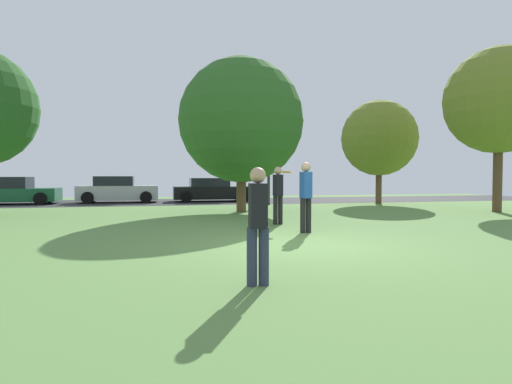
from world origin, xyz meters
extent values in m
plane|color=#5B8442|center=(0.00, 0.00, 0.00)|extent=(44.00, 44.00, 0.00)
cube|color=#28282B|center=(0.00, 16.00, 0.00)|extent=(44.00, 6.40, 0.01)
cylinder|color=brown|center=(8.52, 12.02, 1.17)|extent=(0.32, 0.32, 2.34)
sphere|color=olive|center=(8.52, 12.02, 3.48)|extent=(3.99, 3.99, 3.99)
cylinder|color=brown|center=(10.50, 6.05, 1.41)|extent=(0.35, 0.35, 2.82)
sphere|color=olive|center=(10.50, 6.05, 4.52)|extent=(4.27, 4.27, 4.27)
cylinder|color=brown|center=(0.38, 8.47, 1.12)|extent=(0.39, 0.39, 2.24)
sphere|color=#2D6023|center=(0.38, 8.47, 3.73)|extent=(5.06, 5.06, 5.06)
cylinder|color=black|center=(0.69, 3.80, 0.43)|extent=(0.14, 0.14, 0.86)
cylinder|color=black|center=(0.53, 3.78, 0.43)|extent=(0.14, 0.14, 0.86)
cube|color=black|center=(0.61, 3.79, 1.19)|extent=(0.25, 0.34, 0.65)
sphere|color=tan|center=(0.61, 3.79, 1.63)|extent=(0.23, 0.23, 0.23)
cylinder|color=black|center=(0.71, 1.80, 0.45)|extent=(0.14, 0.14, 0.90)
cylinder|color=black|center=(0.87, 1.82, 0.45)|extent=(0.14, 0.14, 0.90)
cube|color=#23519E|center=(0.79, 1.81, 1.24)|extent=(0.25, 0.34, 0.67)
sphere|color=tan|center=(0.79, 1.81, 1.70)|extent=(0.24, 0.24, 0.24)
cylinder|color=#2D334C|center=(-1.69, -3.05, 0.39)|extent=(0.14, 0.14, 0.78)
cylinder|color=#2D334C|center=(-1.53, -3.07, 0.39)|extent=(0.14, 0.14, 0.78)
cube|color=black|center=(-1.61, -3.06, 1.08)|extent=(0.25, 0.34, 0.59)
sphere|color=tan|center=(-1.61, -3.06, 1.48)|extent=(0.21, 0.21, 0.21)
cylinder|color=orange|center=(0.67, 3.13, 1.58)|extent=(0.38, 0.38, 0.06)
cube|color=#195633|center=(-10.35, 15.82, 0.49)|extent=(4.47, 1.88, 0.68)
cube|color=black|center=(-10.57, 15.82, 1.13)|extent=(2.15, 1.65, 0.59)
cylinder|color=black|center=(-8.78, 16.76, 0.32)|extent=(0.64, 0.22, 0.64)
cylinder|color=black|center=(-8.78, 14.88, 0.32)|extent=(0.64, 0.22, 0.64)
cube|color=#B7B7BC|center=(-5.09, 16.10, 0.54)|extent=(4.27, 1.74, 0.78)
cube|color=black|center=(-5.30, 16.10, 1.19)|extent=(2.05, 1.53, 0.52)
cylinder|color=black|center=(-3.59, 16.97, 0.32)|extent=(0.64, 0.22, 0.64)
cylinder|color=black|center=(-3.59, 15.22, 0.32)|extent=(0.64, 0.22, 0.64)
cylinder|color=black|center=(-6.58, 16.97, 0.32)|extent=(0.64, 0.22, 0.64)
cylinder|color=black|center=(-6.58, 15.22, 0.32)|extent=(0.64, 0.22, 0.64)
cube|color=black|center=(0.17, 16.02, 0.50)|extent=(4.57, 1.89, 0.71)
cube|color=black|center=(-0.05, 16.02, 1.10)|extent=(2.19, 1.66, 0.49)
cylinder|color=black|center=(1.77, 16.97, 0.32)|extent=(0.64, 0.22, 0.64)
cylinder|color=black|center=(1.77, 15.08, 0.32)|extent=(0.64, 0.22, 0.64)
cylinder|color=black|center=(-1.42, 16.97, 0.32)|extent=(0.64, 0.22, 0.64)
cylinder|color=black|center=(-1.42, 15.08, 0.32)|extent=(0.64, 0.22, 0.64)
cylinder|color=#2D2D33|center=(2.51, 12.20, 2.25)|extent=(0.14, 0.14, 4.50)
camera|label=1|loc=(-2.89, -8.53, 1.46)|focal=29.78mm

